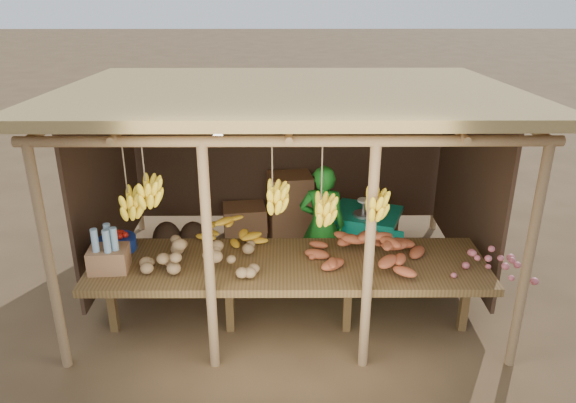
{
  "coord_description": "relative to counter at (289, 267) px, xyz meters",
  "views": [
    {
      "loc": [
        -0.03,
        -5.82,
        3.49
      ],
      "look_at": [
        0.0,
        0.0,
        1.05
      ],
      "focal_mm": 35.0,
      "sensor_mm": 36.0,
      "label": 1
    }
  ],
  "objects": [
    {
      "name": "ground",
      "position": [
        -0.0,
        0.95,
        -0.74
      ],
      "size": [
        60.0,
        60.0,
        0.0
      ],
      "primitive_type": "plane",
      "color": "brown",
      "rests_on": "ground"
    },
    {
      "name": "stall_structure",
      "position": [
        -0.05,
        0.9,
        1.18
      ],
      "size": [
        4.7,
        3.5,
        2.43
      ],
      "color": "#97744E",
      "rests_on": "ground"
    },
    {
      "name": "counter",
      "position": [
        0.0,
        0.0,
        0.0
      ],
      "size": [
        3.9,
        1.05,
        0.8
      ],
      "color": "brown",
      "rests_on": "ground"
    },
    {
      "name": "potato_heap",
      "position": [
        -0.83,
        -0.08,
        0.25
      ],
      "size": [
        1.23,
        0.87,
        0.37
      ],
      "primitive_type": null,
      "rotation": [
        0.0,
        0.0,
        0.19
      ],
      "color": "#93734C",
      "rests_on": "counter"
    },
    {
      "name": "sweet_potato_heap",
      "position": [
        0.75,
        -0.03,
        0.24
      ],
      "size": [
        1.17,
        0.8,
        0.36
      ],
      "primitive_type": null,
      "rotation": [
        0.0,
        0.0,
        0.14
      ],
      "color": "#AC4F2C",
      "rests_on": "counter"
    },
    {
      "name": "onion_heap",
      "position": [
        1.9,
        -0.27,
        0.24
      ],
      "size": [
        0.8,
        0.59,
        0.35
      ],
      "primitive_type": null,
      "rotation": [
        0.0,
        0.0,
        -0.25
      ],
      "color": "#C9616D",
      "rests_on": "counter"
    },
    {
      "name": "banana_pile",
      "position": [
        -0.62,
        0.41,
        0.24
      ],
      "size": [
        0.71,
        0.57,
        0.35
      ],
      "primitive_type": null,
      "rotation": [
        0.0,
        0.0,
        -0.38
      ],
      "color": "yellow",
      "rests_on": "counter"
    },
    {
      "name": "tomato_basin",
      "position": [
        -1.75,
        0.28,
        0.14
      ],
      "size": [
        0.38,
        0.38,
        0.2
      ],
      "rotation": [
        0.0,
        0.0,
        0.14
      ],
      "color": "navy",
      "rests_on": "counter"
    },
    {
      "name": "bottle_box",
      "position": [
        -1.72,
        -0.14,
        0.24
      ],
      "size": [
        0.38,
        0.31,
        0.46
      ],
      "color": "#9C6A46",
      "rests_on": "counter"
    },
    {
      "name": "vendor",
      "position": [
        0.4,
        1.0,
        -0.01
      ],
      "size": [
        0.57,
        0.4,
        1.46
      ],
      "primitive_type": "imported",
      "rotation": [
        0.0,
        0.0,
        3.03
      ],
      "color": "#1B7C22",
      "rests_on": "ground"
    },
    {
      "name": "tarp_crate",
      "position": [
        0.96,
        1.39,
        -0.35
      ],
      "size": [
        0.98,
        0.92,
        0.95
      ],
      "color": "brown",
      "rests_on": "ground"
    },
    {
      "name": "carton_stack",
      "position": [
        -0.17,
        2.15,
        -0.34
      ],
      "size": [
        1.25,
        0.52,
        0.91
      ],
      "color": "#9C6A46",
      "rests_on": "ground"
    },
    {
      "name": "burlap_sacks",
      "position": [
        -1.41,
        1.72,
        -0.51
      ],
      "size": [
        0.73,
        0.38,
        0.51
      ],
      "color": "#462F20",
      "rests_on": "ground"
    }
  ]
}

